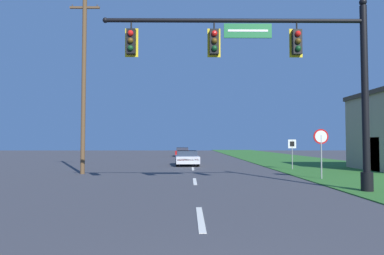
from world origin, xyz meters
name	(u,v)px	position (x,y,z in m)	size (l,w,h in m)	color
grass_verge_right	(303,162)	(10.50, 30.00, 0.02)	(10.00, 110.00, 0.04)	#2D6626
road_center_line	(193,169)	(0.00, 22.00, 0.01)	(0.16, 34.80, 0.01)	silver
signal_mast	(290,70)	(3.57, 10.40, 4.60)	(10.19, 0.47, 7.35)	black
car_ahead	(187,158)	(-0.45, 25.68, 0.60)	(2.04, 4.43, 1.19)	black
far_car	(182,152)	(-1.18, 44.64, 0.61)	(1.82, 4.58, 1.19)	black
stop_sign	(321,142)	(6.41, 14.84, 1.86)	(0.76, 0.07, 2.50)	gray
route_sign_post	(292,147)	(6.82, 21.07, 1.53)	(0.55, 0.06, 2.03)	gray
utility_pole_near	(84,80)	(-6.60, 17.98, 5.63)	(1.80, 0.26, 10.93)	brown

